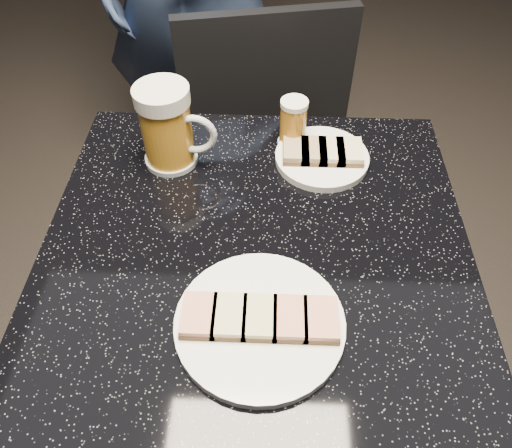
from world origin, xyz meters
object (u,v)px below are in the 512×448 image
object	(u,v)px
beer_tumbler	(293,123)
chair	(273,178)
plate_large	(260,323)
plate_small	(322,158)
table	(256,321)
beer_mug	(168,127)

from	to	relation	value
beer_tumbler	chair	distance (m)	0.34
plate_large	chair	bearing A→B (deg)	88.32
plate_small	table	xyz separation A→B (m)	(-0.12, -0.21, -0.25)
beer_mug	chair	size ratio (longest dim) A/B	0.18
table	beer_tumbler	bearing A→B (deg)	76.96
table	chair	xyz separation A→B (m)	(0.03, 0.42, -0.01)
table	beer_tumbler	distance (m)	0.40
table	chair	size ratio (longest dim) A/B	0.85
plate_large	beer_tumbler	bearing A→B (deg)	83.17
beer_mug	chair	xyz separation A→B (m)	(0.19, 0.22, -0.33)
beer_tumbler	beer_mug	bearing A→B (deg)	-165.04
table	chair	distance (m)	0.43
beer_tumbler	chair	size ratio (longest dim) A/B	0.11
plate_small	beer_tumbler	bearing A→B (deg)	138.29
plate_small	table	distance (m)	0.35
plate_large	chair	world-z (taller)	chair
beer_mug	chair	world-z (taller)	beer_mug
table	beer_mug	bearing A→B (deg)	129.55
beer_mug	beer_tumbler	size ratio (longest dim) A/B	1.61
plate_large	beer_tumbler	world-z (taller)	beer_tumbler
plate_large	plate_small	distance (m)	0.38
plate_large	beer_tumbler	distance (m)	0.42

